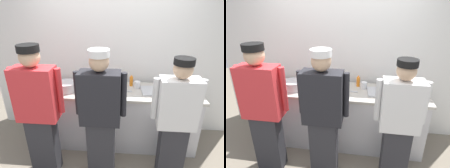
{
  "view_description": "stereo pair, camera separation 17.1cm",
  "coord_description": "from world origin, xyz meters",
  "views": [
    {
      "loc": [
        0.24,
        -2.23,
        2.14
      ],
      "look_at": [
        0.03,
        0.31,
        1.05
      ],
      "focal_mm": 30.38,
      "sensor_mm": 36.0,
      "label": 1
    },
    {
      "loc": [
        0.41,
        -2.21,
        2.14
      ],
      "look_at": [
        0.03,
        0.31,
        1.05
      ],
      "focal_mm": 30.38,
      "sensor_mm": 36.0,
      "label": 2
    }
  ],
  "objects": [
    {
      "name": "ground_plane",
      "position": [
        0.0,
        0.0,
        0.0
      ],
      "size": [
        9.0,
        9.0,
        0.0
      ],
      "primitive_type": "plane",
      "color": "slate"
    },
    {
      "name": "wall_back",
      "position": [
        0.0,
        0.82,
        1.36
      ],
      "size": [
        4.17,
        0.1,
        2.72
      ],
      "color": "white",
      "rests_on": "ground"
    },
    {
      "name": "prep_counter",
      "position": [
        0.0,
        0.35,
        0.47
      ],
      "size": [
        2.66,
        0.67,
        0.93
      ],
      "color": "silver",
      "rests_on": "ground"
    },
    {
      "name": "chef_near_left",
      "position": [
        -0.81,
        -0.32,
        0.93
      ],
      "size": [
        0.62,
        0.24,
        1.74
      ],
      "color": "#2D2D33",
      "rests_on": "ground"
    },
    {
      "name": "chef_center",
      "position": [
        -0.06,
        -0.31,
        0.91
      ],
      "size": [
        0.61,
        0.24,
        1.7
      ],
      "color": "#2D2D33",
      "rests_on": "ground"
    },
    {
      "name": "chef_far_right",
      "position": [
        0.84,
        -0.26,
        0.86
      ],
      "size": [
        0.59,
        0.24,
        1.62
      ],
      "color": "#2D2D33",
      "rests_on": "ground"
    },
    {
      "name": "plate_stack_front",
      "position": [
        0.04,
        0.38,
        0.97
      ],
      "size": [
        0.23,
        0.23,
        0.07
      ],
      "color": "white",
      "rests_on": "prep_counter"
    },
    {
      "name": "plate_stack_rear",
      "position": [
        -1.03,
        0.36,
        0.98
      ],
      "size": [
        0.23,
        0.23,
        0.1
      ],
      "color": "white",
      "rests_on": "prep_counter"
    },
    {
      "name": "mixing_bowl_steel",
      "position": [
        -0.65,
        0.27,
        1.0
      ],
      "size": [
        0.31,
        0.31,
        0.13
      ],
      "primitive_type": "cylinder",
      "color": "#B7BABF",
      "rests_on": "prep_counter"
    },
    {
      "name": "sheet_tray",
      "position": [
        0.71,
        0.35,
        0.95
      ],
      "size": [
        0.53,
        0.36,
        0.02
      ],
      "primitive_type": "cube",
      "rotation": [
        0.0,
        0.0,
        0.09
      ],
      "color": "#B7BABF",
      "rests_on": "prep_counter"
    },
    {
      "name": "squeeze_bottle_primary",
      "position": [
        0.31,
        0.54,
        1.02
      ],
      "size": [
        0.05,
        0.05,
        0.18
      ],
      "color": "orange",
      "rests_on": "prep_counter"
    },
    {
      "name": "squeeze_bottle_secondary",
      "position": [
        1.02,
        0.35,
        1.04
      ],
      "size": [
        0.06,
        0.06,
        0.21
      ],
      "color": "red",
      "rests_on": "prep_counter"
    },
    {
      "name": "ramekin_orange_sauce",
      "position": [
        -0.41,
        0.35,
        0.96
      ],
      "size": [
        0.1,
        0.1,
        0.04
      ],
      "color": "white",
      "rests_on": "prep_counter"
    },
    {
      "name": "ramekin_green_sauce",
      "position": [
        -0.17,
        0.41,
        0.96
      ],
      "size": [
        0.1,
        0.1,
        0.04
      ],
      "color": "white",
      "rests_on": "prep_counter"
    },
    {
      "name": "ramekin_red_sauce",
      "position": [
        -0.11,
        0.54,
        0.96
      ],
      "size": [
        0.1,
        0.1,
        0.05
      ],
      "color": "white",
      "rests_on": "prep_counter"
    },
    {
      "name": "ramekin_yellow_sauce",
      "position": [
        -0.51,
        0.49,
        0.96
      ],
      "size": [
        0.09,
        0.09,
        0.04
      ],
      "color": "white",
      "rests_on": "prep_counter"
    },
    {
      "name": "deli_cup",
      "position": [
        0.4,
        0.46,
        0.99
      ],
      "size": [
        0.09,
        0.09,
        0.1
      ],
      "primitive_type": "cylinder",
      "color": "white",
      "rests_on": "prep_counter"
    },
    {
      "name": "chefs_knife",
      "position": [
        0.16,
        0.32,
        0.94
      ],
      "size": [
        0.28,
        0.03,
        0.02
      ],
      "color": "#B7BABF",
      "rests_on": "prep_counter"
    }
  ]
}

